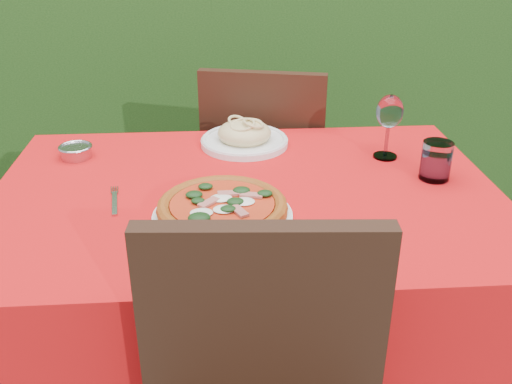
{
  "coord_description": "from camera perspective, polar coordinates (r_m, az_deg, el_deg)",
  "views": [
    {
      "loc": [
        -0.07,
        -1.26,
        1.38
      ],
      "look_at": [
        0.02,
        -0.05,
        0.77
      ],
      "focal_mm": 40.0,
      "sensor_mm": 36.0,
      "label": 1
    }
  ],
  "objects": [
    {
      "name": "hedge",
      "position": [
        2.85,
        -2.8,
        17.24
      ],
      "size": [
        3.2,
        0.55,
        1.78
      ],
      "color": "black",
      "rests_on": "ground"
    },
    {
      "name": "dining_table",
      "position": [
        1.49,
        -0.91,
        -5.08
      ],
      "size": [
        1.26,
        0.86,
        0.75
      ],
      "color": "#452A16",
      "rests_on": "ground"
    },
    {
      "name": "chair_far",
      "position": [
        2.06,
        0.97,
        2.09
      ],
      "size": [
        0.49,
        0.49,
        0.91
      ],
      "rotation": [
        0.0,
        0.0,
        2.92
      ],
      "color": "black",
      "rests_on": "ground"
    },
    {
      "name": "pizza_plate",
      "position": [
        1.27,
        -3.38,
        -1.83
      ],
      "size": [
        0.37,
        0.37,
        0.06
      ],
      "rotation": [
        0.0,
        0.0,
        -0.41
      ],
      "color": "white",
      "rests_on": "dining_table"
    },
    {
      "name": "pasta_plate",
      "position": [
        1.68,
        -1.17,
        5.56
      ],
      "size": [
        0.26,
        0.26,
        0.07
      ],
      "rotation": [
        0.0,
        0.0,
        -0.32
      ],
      "color": "white",
      "rests_on": "dining_table"
    },
    {
      "name": "water_glass",
      "position": [
        1.53,
        17.54,
        2.82
      ],
      "size": [
        0.08,
        0.08,
        0.1
      ],
      "color": "silver",
      "rests_on": "dining_table"
    },
    {
      "name": "wine_glass",
      "position": [
        1.6,
        13.21,
        7.58
      ],
      "size": [
        0.07,
        0.07,
        0.18
      ],
      "color": "silver",
      "rests_on": "dining_table"
    },
    {
      "name": "fork",
      "position": [
        1.39,
        -13.96,
        -1.1
      ],
      "size": [
        0.04,
        0.16,
        0.0
      ],
      "primitive_type": "cube",
      "rotation": [
        0.0,
        0.0,
        0.15
      ],
      "color": "#B9B9C0",
      "rests_on": "dining_table"
    },
    {
      "name": "steel_ramekin",
      "position": [
        1.67,
        -17.55,
        3.81
      ],
      "size": [
        0.09,
        0.09,
        0.03
      ],
      "primitive_type": "cylinder",
      "color": "#B1B0B7",
      "rests_on": "dining_table"
    }
  ]
}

